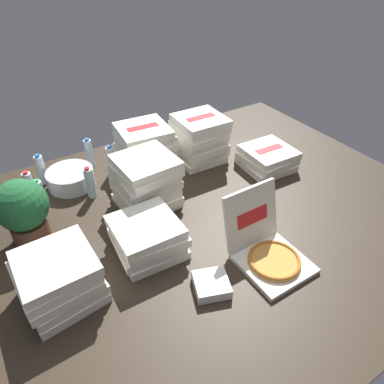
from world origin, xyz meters
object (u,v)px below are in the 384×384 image
(pizza_stack_center_far, at_px, (199,139))
(napkin_pile, at_px, (211,285))
(potted_plant, at_px, (23,210))
(pizza_stack_right_far, at_px, (146,183))
(pizza_stack_right_mid, at_px, (148,237))
(water_bottle_1, at_px, (90,183))
(water_bottle_4, at_px, (42,170))
(pizza_stack_left_near, at_px, (146,149))
(water_bottle_2, at_px, (89,153))
(ice_bucket, at_px, (71,178))
(pizza_stack_left_mid, at_px, (59,279))
(water_bottle_0, at_px, (111,160))
(water_bottle_3, at_px, (41,196))
(pizza_stack_right_near, at_px, (267,158))
(water_bottle_5, at_px, (30,187))
(open_pizza_box, at_px, (267,248))

(pizza_stack_center_far, relative_size, napkin_pile, 2.19)
(potted_plant, xyz_separation_m, napkin_pile, (0.68, -0.86, -0.19))
(pizza_stack_right_far, bearing_deg, pizza_stack_right_mid, -115.53)
(water_bottle_1, relative_size, water_bottle_4, 1.00)
(pizza_stack_left_near, bearing_deg, pizza_stack_center_far, -9.85)
(pizza_stack_center_far, relative_size, water_bottle_2, 1.62)
(ice_bucket, bearing_deg, pizza_stack_left_mid, -109.12)
(water_bottle_2, bearing_deg, water_bottle_0, -62.05)
(pizza_stack_center_far, xyz_separation_m, water_bottle_3, (-1.19, 0.01, -0.07))
(pizza_stack_right_near, bearing_deg, water_bottle_0, 152.16)
(pizza_stack_left_mid, bearing_deg, water_bottle_1, 60.94)
(water_bottle_0, bearing_deg, water_bottle_4, 162.47)
(water_bottle_2, xyz_separation_m, napkin_pile, (0.12, -1.44, -0.08))
(pizza_stack_right_near, relative_size, napkin_pile, 2.22)
(water_bottle_0, distance_m, potted_plant, 0.77)
(pizza_stack_right_near, xyz_separation_m, potted_plant, (-1.68, 0.15, 0.14))
(pizza_stack_center_far, xyz_separation_m, potted_plant, (-1.31, -0.23, 0.04))
(water_bottle_5, bearing_deg, water_bottle_3, -74.54)
(pizza_stack_center_far, distance_m, water_bottle_0, 0.68)
(pizza_stack_left_mid, bearing_deg, pizza_stack_right_near, 12.17)
(water_bottle_1, distance_m, water_bottle_3, 0.31)
(pizza_stack_center_far, distance_m, napkin_pile, 1.26)
(pizza_stack_right_mid, distance_m, water_bottle_2, 1.03)
(open_pizza_box, xyz_separation_m, pizza_stack_center_far, (0.26, 1.07, 0.10))
(water_bottle_4, bearing_deg, napkin_pile, -70.86)
(pizza_stack_left_mid, bearing_deg, ice_bucket, 70.88)
(pizza_stack_left_near, height_order, water_bottle_1, pizza_stack_left_near)
(pizza_stack_left_mid, height_order, potted_plant, potted_plant)
(open_pizza_box, bearing_deg, pizza_stack_center_far, 76.52)
(open_pizza_box, relative_size, potted_plant, 1.12)
(pizza_stack_center_far, xyz_separation_m, pizza_stack_left_near, (-0.41, 0.07, 0.00))
(pizza_stack_left_near, height_order, water_bottle_0, pizza_stack_left_near)
(water_bottle_1, distance_m, napkin_pile, 1.09)
(water_bottle_3, bearing_deg, pizza_stack_right_far, -27.72)
(open_pizza_box, xyz_separation_m, pizza_stack_left_mid, (-1.01, 0.34, 0.05))
(pizza_stack_right_far, xyz_separation_m, napkin_pile, (-0.03, -0.78, -0.15))
(water_bottle_5, bearing_deg, water_bottle_4, 57.31)
(pizza_stack_right_far, relative_size, water_bottle_0, 1.70)
(open_pizza_box, height_order, water_bottle_5, open_pizza_box)
(water_bottle_3, bearing_deg, water_bottle_5, 105.46)
(ice_bucket, bearing_deg, water_bottle_1, -68.75)
(napkin_pile, bearing_deg, water_bottle_2, 94.96)
(water_bottle_3, bearing_deg, pizza_stack_right_near, -13.75)
(pizza_stack_right_mid, height_order, water_bottle_3, water_bottle_3)
(open_pizza_box, relative_size, pizza_stack_left_mid, 1.13)
(water_bottle_0, bearing_deg, open_pizza_box, -72.29)
(open_pizza_box, distance_m, ice_bucket, 1.43)
(pizza_stack_right_near, distance_m, water_bottle_1, 1.30)
(pizza_stack_left_near, height_order, ice_bucket, pizza_stack_left_near)
(water_bottle_5, bearing_deg, pizza_stack_right_mid, -60.98)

